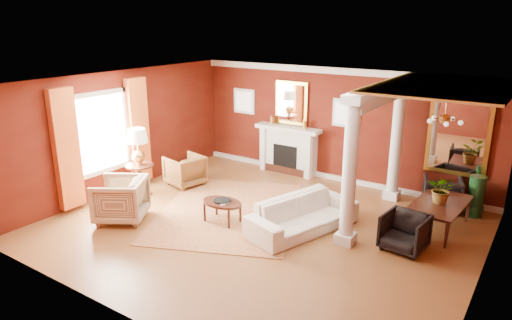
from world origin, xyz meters
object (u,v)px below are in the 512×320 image
Objects in this scene: armchair_leopard at (185,169)px; coffee_table at (222,203)px; dining_table at (441,209)px; sofa at (303,209)px; side_table at (138,150)px; armchair_stripe at (120,197)px.

armchair_leopard is 0.95× the size of coffee_table.
dining_table reaches higher than coffee_table.
sofa is 1.43× the size of side_table.
sofa is 2.73m from dining_table.
side_table is at bearing 179.79° from armchair_stripe.
armchair_stripe is 1.11× the size of coffee_table.
sofa is at bearing 84.43° from armchair_stripe.
armchair_stripe is at bearing -58.57° from side_table.
dining_table is (3.82, 2.12, 0.04)m from coffee_table.
side_table is (-0.75, 1.22, 0.61)m from armchair_stripe.
coffee_table is at bearing 73.14° from armchair_leopard.
sofa is at bearing 6.02° from side_table.
armchair_stripe is 0.62× the size of dining_table.
dining_table is (5.63, 3.22, -0.05)m from armchair_stripe.
sofa is 3.78m from armchair_leopard.
sofa reaches higher than armchair_leopard.
dining_table reaches higher than armchair_leopard.
armchair_stripe is (-3.39, -1.66, 0.04)m from sofa.
coffee_table is 0.55× the size of side_table.
side_table reaches higher than sofa.
sofa is at bearing 128.85° from dining_table.
side_table is at bearing 177.13° from coffee_table.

